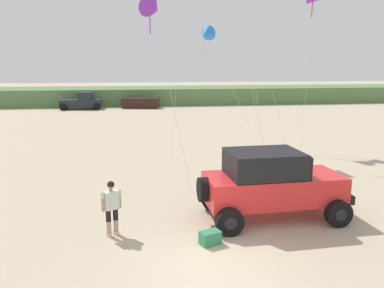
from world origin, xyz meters
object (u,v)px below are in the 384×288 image
(distant_pickup, at_px, (82,101))
(kite_yellow_diamond, at_px, (153,9))
(distant_sedan, at_px, (141,103))
(person_watching, at_px, (111,205))
(cooler_box, at_px, (210,238))
(jeep, at_px, (271,183))
(kite_blue_swept, at_px, (206,34))

(distant_pickup, relative_size, kite_yellow_diamond, 0.56)
(distant_sedan, bearing_deg, distant_pickup, -166.06)
(person_watching, relative_size, distant_sedan, 0.40)
(person_watching, height_order, distant_pickup, distant_pickup)
(cooler_box, bearing_deg, distant_pickup, 82.24)
(jeep, bearing_deg, kite_blue_swept, 89.14)
(distant_pickup, bearing_deg, person_watching, -81.20)
(cooler_box, xyz_separation_m, kite_yellow_diamond, (-1.02, 9.53, 7.41))
(person_watching, distance_m, distant_sedan, 34.88)
(person_watching, relative_size, cooler_box, 2.98)
(distant_sedan, relative_size, kite_yellow_diamond, 0.51)
(distant_sedan, bearing_deg, jeep, -71.95)
(cooler_box, bearing_deg, jeep, 13.78)
(kite_yellow_diamond, bearing_deg, distant_sedan, 90.84)
(cooler_box, xyz_separation_m, kite_blue_swept, (2.51, 14.55, 6.66))
(distant_sedan, height_order, kite_blue_swept, kite_blue_swept)
(distant_pickup, bearing_deg, cooler_box, -77.18)
(person_watching, relative_size, kite_blue_swept, 0.22)
(person_watching, bearing_deg, distant_pickup, 98.80)
(distant_sedan, distance_m, kite_yellow_diamond, 27.23)
(cooler_box, height_order, distant_sedan, distant_sedan)
(jeep, bearing_deg, cooler_box, -145.65)
(jeep, relative_size, kite_blue_swept, 0.66)
(jeep, distance_m, kite_yellow_diamond, 10.74)
(distant_pickup, relative_size, distant_sedan, 1.10)
(cooler_box, bearing_deg, kite_yellow_diamond, 75.51)
(jeep, height_order, person_watching, jeep)
(distant_pickup, xyz_separation_m, kite_yellow_diamond, (7.08, -26.06, 6.67))
(jeep, height_order, cooler_box, jeep)
(jeep, relative_size, kite_yellow_diamond, 0.60)
(kite_yellow_diamond, relative_size, kite_blue_swept, 1.10)
(person_watching, height_order, kite_blue_swept, kite_blue_swept)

